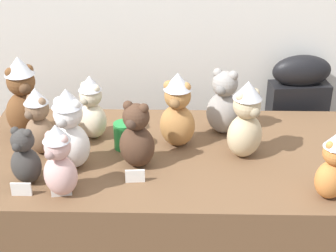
% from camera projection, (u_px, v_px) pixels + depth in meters
% --- Properties ---
extents(display_table, '(1.52, 0.77, 0.76)m').
position_uv_depth(display_table, '(168.00, 229.00, 2.20)').
color(display_table, brown).
rests_on(display_table, ground_plane).
extents(instrument_case, '(0.29, 0.15, 0.99)m').
position_uv_depth(instrument_case, '(292.00, 147.00, 2.59)').
color(instrument_case, black).
rests_on(instrument_case, ground_plane).
extents(teddy_bear_blush, '(0.16, 0.15, 0.27)m').
position_uv_depth(teddy_bear_blush, '(59.00, 161.00, 1.72)').
color(teddy_bear_blush, beige).
rests_on(teddy_bear_blush, display_table).
extents(teddy_bear_ash, '(0.18, 0.17, 0.28)m').
position_uv_depth(teddy_bear_ash, '(224.00, 104.00, 2.12)').
color(teddy_bear_ash, gray).
rests_on(teddy_bear_ash, display_table).
extents(teddy_bear_sand, '(0.18, 0.18, 0.31)m').
position_uv_depth(teddy_bear_sand, '(246.00, 120.00, 1.93)').
color(teddy_bear_sand, '#CCB78E').
rests_on(teddy_bear_sand, display_table).
extents(teddy_bear_cream, '(0.16, 0.15, 0.27)m').
position_uv_depth(teddy_bear_cream, '(91.00, 108.00, 2.07)').
color(teddy_bear_cream, beige).
rests_on(teddy_bear_cream, display_table).
extents(teddy_bear_cocoa, '(0.17, 0.15, 0.26)m').
position_uv_depth(teddy_bear_cocoa, '(137.00, 137.00, 1.88)').
color(teddy_bear_cocoa, '#4C3323').
rests_on(teddy_bear_cocoa, display_table).
extents(teddy_bear_charcoal, '(0.13, 0.12, 0.22)m').
position_uv_depth(teddy_bear_charcoal, '(25.00, 157.00, 1.80)').
color(teddy_bear_charcoal, '#383533').
rests_on(teddy_bear_charcoal, display_table).
extents(teddy_bear_ginger, '(0.14, 0.13, 0.25)m').
position_uv_depth(teddy_bear_ginger, '(333.00, 166.00, 1.71)').
color(teddy_bear_ginger, '#D17F3D').
rests_on(teddy_bear_ginger, display_table).
extents(teddy_bear_chestnut, '(0.20, 0.19, 0.34)m').
position_uv_depth(teddy_bear_chestnut, '(23.00, 97.00, 2.08)').
color(teddy_bear_chestnut, brown).
rests_on(teddy_bear_chestnut, display_table).
extents(teddy_bear_caramel, '(0.16, 0.15, 0.31)m').
position_uv_depth(teddy_bear_caramel, '(177.00, 111.00, 2.01)').
color(teddy_bear_caramel, '#B27A42').
rests_on(teddy_bear_caramel, display_table).
extents(teddy_bear_snow, '(0.17, 0.16, 0.32)m').
position_uv_depth(teddy_bear_snow, '(69.00, 130.00, 1.86)').
color(teddy_bear_snow, white).
rests_on(teddy_bear_snow, display_table).
extents(teddy_bear_mocha, '(0.16, 0.16, 0.27)m').
position_uv_depth(teddy_bear_mocha, '(39.00, 122.00, 1.97)').
color(teddy_bear_mocha, '#7F6047').
rests_on(teddy_bear_mocha, display_table).
extents(party_cup_green, '(0.08, 0.08, 0.11)m').
position_uv_depth(party_cup_green, '(124.00, 136.00, 2.03)').
color(party_cup_green, '#238C3D').
rests_on(party_cup_green, display_table).
extents(name_card_front_left, '(0.07, 0.02, 0.05)m').
position_uv_depth(name_card_front_left, '(61.00, 190.00, 1.76)').
color(name_card_front_left, white).
rests_on(name_card_front_left, display_table).
extents(name_card_front_middle, '(0.07, 0.01, 0.05)m').
position_uv_depth(name_card_front_middle, '(21.00, 189.00, 1.76)').
color(name_card_front_middle, white).
rests_on(name_card_front_middle, display_table).
extents(name_card_front_right, '(0.07, 0.01, 0.05)m').
position_uv_depth(name_card_front_right, '(135.00, 176.00, 1.83)').
color(name_card_front_right, white).
rests_on(name_card_front_right, display_table).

